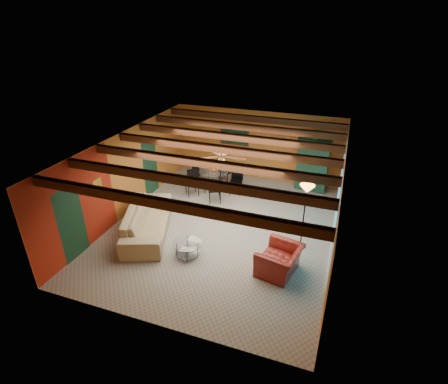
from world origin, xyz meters
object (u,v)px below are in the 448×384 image
at_px(sofa, 148,221).
at_px(potted_plant, 316,134).
at_px(dining_table, 214,177).
at_px(vase, 213,161).
at_px(armoire, 312,165).
at_px(armchair, 279,260).
at_px(coffee_table, 187,249).
at_px(floor_lamp, 304,217).

height_order(sofa, potted_plant, potted_plant).
bearing_deg(dining_table, vase, 0.00).
height_order(sofa, armoire, armoire).
relative_size(sofa, armchair, 2.60).
distance_m(armchair, armoire, 5.17).
height_order(coffee_table, armoire, armoire).
distance_m(dining_table, vase, 0.66).
bearing_deg(floor_lamp, armchair, -105.31).
bearing_deg(potted_plant, floor_lamp, -86.67).
bearing_deg(floor_lamp, coffee_table, -152.67).
bearing_deg(vase, potted_plant, 23.18).
relative_size(armchair, dining_table, 0.51).
bearing_deg(armchair, potted_plant, -170.01).
distance_m(armoire, vase, 3.64).
relative_size(armchair, armoire, 0.59).
distance_m(dining_table, potted_plant, 3.95).
bearing_deg(dining_table, potted_plant, 23.18).
xyz_separation_m(armchair, floor_lamp, (0.36, 1.31, 0.61)).
distance_m(dining_table, floor_lamp, 4.31).
bearing_deg(sofa, armoire, -63.03).
relative_size(armoire, vase, 9.84).
bearing_deg(vase, coffee_table, -79.46).
bearing_deg(sofa, dining_table, -35.88).
xyz_separation_m(sofa, potted_plant, (4.19, 4.67, 1.70)).
bearing_deg(dining_table, floor_lamp, -33.99).
height_order(armchair, dining_table, dining_table).
height_order(floor_lamp, vase, floor_lamp).
relative_size(sofa, vase, 15.01).
bearing_deg(vase, sofa, -104.75).
xyz_separation_m(dining_table, armoire, (3.34, 1.43, 0.38)).
distance_m(armoire, potted_plant, 1.18).
height_order(sofa, floor_lamp, floor_lamp).
height_order(dining_table, vase, vase).
height_order(armchair, potted_plant, potted_plant).
bearing_deg(coffee_table, floor_lamp, 27.33).
bearing_deg(armchair, coffee_table, -74.77).
xyz_separation_m(floor_lamp, potted_plant, (-0.22, 3.83, 1.16)).
bearing_deg(sofa, floor_lamp, -100.32).
xyz_separation_m(armchair, potted_plant, (0.13, 5.14, 1.76)).
xyz_separation_m(armchair, coffee_table, (-2.48, -0.16, -0.15)).
xyz_separation_m(armchair, vase, (-3.20, 3.71, 0.86)).
xyz_separation_m(sofa, floor_lamp, (4.42, 0.84, 0.55)).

